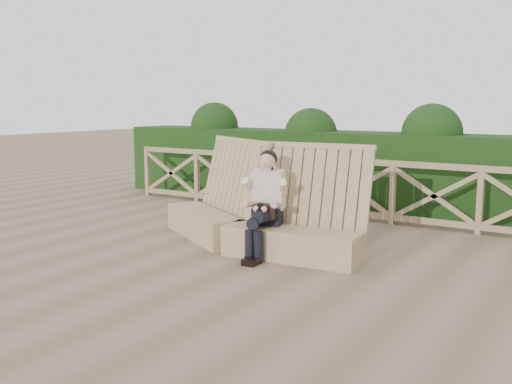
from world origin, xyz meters
The scene contains 5 objects.
ground centered at (0.00, 0.00, 0.00)m, with size 60.00×60.00×0.00m, color brown.
bench centered at (-0.48, 0.85, 0.39)m, with size 3.63×1.58×1.55m.
woman centered at (-0.03, 0.58, 0.75)m, with size 0.53×0.96×1.45m.
guardrail centered at (0.00, 3.50, 0.55)m, with size 10.10×0.09×1.10m.
hedge centered at (0.00, 4.70, 0.75)m, with size 12.00×1.20×1.50m, color black.
Camera 1 is at (4.02, -5.87, 2.07)m, focal length 40.00 mm.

